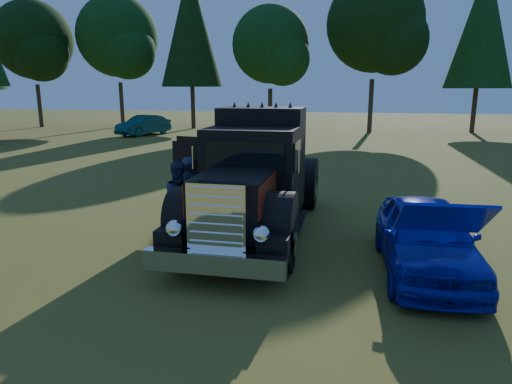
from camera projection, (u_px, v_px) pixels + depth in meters
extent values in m
plane|color=#3E5218|center=(202.00, 273.00, 8.75)|extent=(120.00, 120.00, 0.00)
cylinder|color=#2D2116|center=(40.00, 106.00, 41.03)|extent=(0.36, 0.36, 3.78)
sphere|color=black|center=(33.00, 40.00, 39.76)|extent=(6.72, 6.72, 6.72)
sphere|color=black|center=(41.00, 54.00, 38.99)|extent=(4.62, 4.62, 4.62)
cylinder|color=#2D2116|center=(122.00, 105.00, 41.50)|extent=(0.36, 0.36, 3.96)
sphere|color=black|center=(117.00, 36.00, 40.18)|extent=(7.04, 7.04, 7.04)
sphere|color=black|center=(127.00, 51.00, 39.37)|extent=(4.84, 4.84, 4.84)
cylinder|color=#2D2116|center=(193.00, 101.00, 39.53)|extent=(0.36, 0.36, 4.68)
cone|color=black|center=(191.00, 27.00, 38.17)|extent=(5.20, 5.20, 9.75)
cylinder|color=#2D2116|center=(270.00, 110.00, 37.31)|extent=(0.36, 0.36, 3.42)
sphere|color=black|center=(271.00, 44.00, 36.16)|extent=(6.08, 6.08, 6.08)
sphere|color=black|center=(283.00, 59.00, 35.46)|extent=(4.18, 4.18, 4.18)
cylinder|color=#2D2116|center=(371.00, 106.00, 36.09)|extent=(0.36, 0.36, 4.14)
sphere|color=black|center=(375.00, 23.00, 34.71)|extent=(7.36, 7.36, 7.36)
sphere|color=black|center=(394.00, 41.00, 33.86)|extent=(5.06, 5.06, 5.06)
cylinder|color=#2D2116|center=(475.00, 104.00, 35.87)|extent=(0.36, 0.36, 4.50)
cone|color=black|center=(483.00, 25.00, 34.56)|extent=(5.00, 5.00, 9.38)
cylinder|color=black|center=(182.00, 237.00, 9.17)|extent=(0.32, 1.10, 1.10)
cylinder|color=black|center=(285.00, 244.00, 8.75)|extent=(0.32, 1.10, 1.10)
cylinder|color=black|center=(240.00, 187.00, 13.75)|extent=(0.32, 1.10, 1.10)
cylinder|color=black|center=(309.00, 190.00, 13.32)|extent=(0.32, 1.10, 1.10)
cylinder|color=black|center=(250.00, 188.00, 13.68)|extent=(0.32, 1.10, 1.10)
cylinder|color=black|center=(298.00, 190.00, 13.39)|extent=(0.32, 1.10, 1.10)
cube|color=black|center=(259.00, 204.00, 11.42)|extent=(1.60, 6.40, 0.28)
cube|color=white|center=(214.00, 263.00, 7.77)|extent=(2.50, 0.22, 0.36)
cube|color=white|center=(218.00, 219.00, 7.90)|extent=(1.05, 0.30, 1.30)
cube|color=black|center=(233.00, 202.00, 8.89)|extent=(1.35, 1.80, 1.10)
cube|color=maroon|center=(199.00, 190.00, 8.98)|extent=(0.02, 1.80, 0.60)
cube|color=maroon|center=(268.00, 194.00, 8.70)|extent=(0.02, 1.80, 0.60)
cylinder|color=black|center=(186.00, 218.00, 9.06)|extent=(0.55, 1.24, 1.24)
cylinder|color=black|center=(281.00, 223.00, 8.68)|extent=(0.55, 1.24, 1.24)
sphere|color=white|center=(175.00, 229.00, 8.03)|extent=(0.32, 0.32, 0.32)
sphere|color=white|center=(261.00, 234.00, 7.72)|extent=(0.32, 0.32, 0.32)
cube|color=black|center=(251.00, 175.00, 10.31)|extent=(2.05, 1.30, 2.10)
cube|color=black|center=(244.00, 157.00, 9.56)|extent=(1.70, 0.05, 0.65)
cube|color=black|center=(262.00, 158.00, 11.50)|extent=(2.05, 1.30, 2.50)
cube|color=black|center=(273.00, 177.00, 13.26)|extent=(2.00, 2.00, 0.35)
cube|color=black|center=(193.00, 172.00, 11.17)|extent=(1.09, 0.27, 1.50)
cube|color=maroon|center=(194.00, 178.00, 11.25)|extent=(0.84, 0.18, 0.75)
imported|color=navy|center=(426.00, 237.00, 8.67)|extent=(1.81, 4.17, 1.40)
cube|color=navy|center=(443.00, 218.00, 6.87)|extent=(1.33, 0.98, 0.67)
imported|color=#1C2442|center=(192.00, 196.00, 10.96)|extent=(0.61, 0.78, 1.88)
imported|color=#1D2344|center=(181.00, 201.00, 10.53)|extent=(1.13, 1.12, 1.84)
imported|color=#092D3B|center=(144.00, 125.00, 34.20)|extent=(2.91, 4.74, 1.47)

